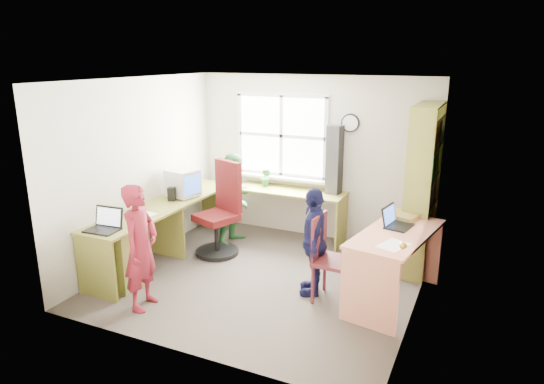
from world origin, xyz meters
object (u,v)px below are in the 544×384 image
Objects in this scene: wooden_chair at (329,255)px; laptop_left at (105,225)px; bookshelf at (422,192)px; right_desk at (395,251)px; cd_tower at (335,160)px; crt_monitor at (183,183)px; swivel_chair at (221,215)px; laptop_right at (395,222)px; person_red at (141,247)px; person_navy at (314,241)px; person_green at (236,198)px; l_desk at (161,236)px; potted_plant at (266,178)px.

laptop_left reaches higher than wooden_chair.
bookshelf is 5.46× the size of laptop_left.
cd_tower is (-1.16, 1.42, 0.65)m from right_desk.
swivel_chair is at bearing 15.76° from crt_monitor.
cd_tower reaches higher than crt_monitor.
person_red is at bearing 131.75° from laptop_right.
swivel_chair is at bearing 161.40° from wooden_chair.
cd_tower is at bearing 171.49° from person_navy.
cd_tower is at bearing 108.59° from wooden_chair.
person_navy reaches higher than crt_monitor.
swivel_chair is at bearing 63.31° from laptop_left.
person_green is (-2.45, 0.85, 0.07)m from right_desk.
cd_tower is 1.52m from person_green.
person_red reaches higher than wooden_chair.
laptop_right is at bearing 18.74° from laptop_left.
bookshelf is 1.67× the size of person_navy.
wooden_chair is 0.74× the size of person_green.
swivel_chair is 1.66m from laptop_left.
cd_tower is (1.28, 1.01, 0.69)m from swivel_chair.
l_desk is 2.35× the size of person_navy.
wooden_chair is at bearing 14.94° from laptop_left.
l_desk is 6.46× the size of crt_monitor.
wooden_chair is 1.01× the size of cd_tower.
l_desk is 2.89m from laptop_right.
right_desk is 3.07m from crt_monitor.
laptop_right is (3.01, 1.29, 0.06)m from laptop_left.
bookshelf is at bearing 30.15° from laptop_left.
person_green reaches higher than right_desk.
cd_tower is (-0.49, 1.69, 0.71)m from wooden_chair.
bookshelf is 1.64× the size of swivel_chair.
laptop_left is at bearing 167.52° from person_green.
crt_monitor is at bearing -129.88° from potted_plant.
laptop_left is 3.27m from laptop_right.
swivel_chair is 1.31× the size of cd_tower.
person_navy is at bearing -70.75° from cd_tower.
person_green is (-0.25, -0.51, -0.22)m from potted_plant.
laptop_left is at bearing -85.40° from person_navy.
wooden_chair reaches higher than right_desk.
swivel_chair is 4.71× the size of potted_plant.
wooden_chair is at bearing -119.97° from bookshelf.
bookshelf is 4.60× the size of crt_monitor.
potted_plant is at bearing -167.59° from cd_tower.
cd_tower reaches higher than person_green.
laptop_right reaches higher than wooden_chair.
l_desk is at bearing -162.01° from right_desk.
bookshelf is 0.92m from laptop_right.
swivel_chair reaches higher than potted_plant.
person_green reaches higher than person_navy.
cd_tower is (-1.26, 0.34, 0.24)m from bookshelf.
right_desk is 5.55× the size of potted_plant.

